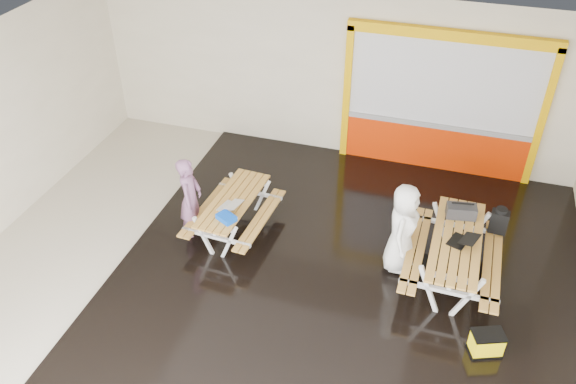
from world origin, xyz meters
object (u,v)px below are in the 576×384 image
(person_left, at_px, (191,199))
(person_right, at_px, (402,228))
(dark_case, at_px, (425,265))
(fluke_bag, at_px, (486,343))
(laptop_left, at_px, (230,206))
(picnic_table_right, at_px, (455,249))
(picnic_table_left, at_px, (234,207))
(backpack, at_px, (499,220))
(blue_pouch, at_px, (226,218))
(toolbox, at_px, (461,211))
(laptop_right, at_px, (462,240))

(person_left, bearing_deg, person_right, -97.30)
(dark_case, height_order, fluke_bag, fluke_bag)
(laptop_left, bearing_deg, person_left, 178.96)
(picnic_table_right, distance_m, fluke_bag, 1.59)
(person_right, distance_m, fluke_bag, 2.11)
(picnic_table_left, distance_m, backpack, 4.48)
(blue_pouch, relative_size, toolbox, 0.61)
(picnic_table_right, xyz_separation_m, blue_pouch, (-3.69, -0.48, 0.13))
(blue_pouch, relative_size, fluke_bag, 0.60)
(laptop_left, relative_size, fluke_bag, 0.85)
(blue_pouch, xyz_separation_m, dark_case, (3.29, 0.55, -0.66))
(toolbox, relative_size, dark_case, 1.13)
(toolbox, height_order, fluke_bag, toolbox)
(blue_pouch, xyz_separation_m, fluke_bag, (4.29, -0.94, -0.55))
(laptop_left, xyz_separation_m, laptop_right, (3.82, 0.10, 0.12))
(person_left, distance_m, laptop_right, 4.56)
(laptop_left, height_order, laptop_right, laptop_right)
(person_right, xyz_separation_m, laptop_right, (0.93, -0.04, 0.02))
(picnic_table_left, relative_size, laptop_right, 3.78)
(laptop_right, bearing_deg, person_right, 177.24)
(person_right, height_order, laptop_right, person_right)
(laptop_left, distance_m, backpack, 4.48)
(picnic_table_right, xyz_separation_m, toolbox, (0.01, 0.61, 0.31))
(dark_case, bearing_deg, backpack, 34.56)
(picnic_table_left, relative_size, fluke_bag, 3.70)
(laptop_left, distance_m, fluke_bag, 4.56)
(blue_pouch, bearing_deg, dark_case, 9.51)
(laptop_right, bearing_deg, picnic_table_left, 177.70)
(picnic_table_right, bearing_deg, laptop_right, -44.65)
(picnic_table_left, relative_size, person_right, 1.22)
(dark_case, bearing_deg, picnic_table_left, 179.85)
(person_left, bearing_deg, blue_pouch, -121.08)
(laptop_right, bearing_deg, blue_pouch, -173.87)
(blue_pouch, bearing_deg, picnic_table_right, 7.37)
(laptop_right, bearing_deg, fluke_bag, -68.47)
(toolbox, bearing_deg, blue_pouch, -163.66)
(picnic_table_right, distance_m, dark_case, 0.66)
(person_left, height_order, backpack, person_left)
(person_left, relative_size, backpack, 3.34)
(toolbox, bearing_deg, laptop_left, -168.26)
(toolbox, bearing_deg, picnic_table_left, -172.16)
(picnic_table_left, height_order, blue_pouch, blue_pouch)
(toolbox, bearing_deg, laptop_right, -84.29)
(blue_pouch, bearing_deg, backpack, 16.27)
(blue_pouch, height_order, toolbox, toolbox)
(laptop_left, xyz_separation_m, dark_case, (3.35, 0.25, -0.66))
(blue_pouch, xyz_separation_m, backpack, (4.32, 1.26, -0.00))
(picnic_table_right, height_order, laptop_right, laptop_right)
(laptop_right, bearing_deg, picnic_table_right, 135.35)
(laptop_right, relative_size, fluke_bag, 0.98)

